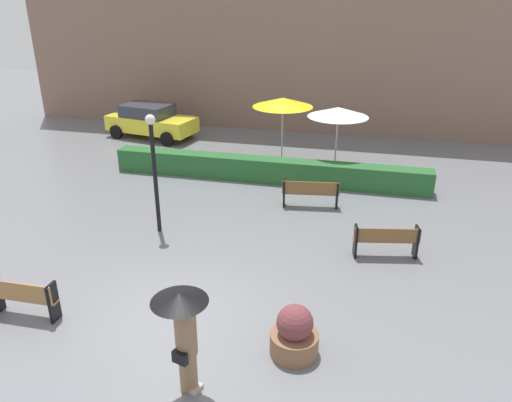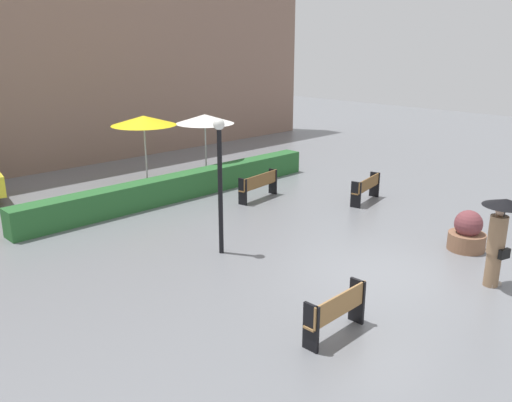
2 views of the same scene
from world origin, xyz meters
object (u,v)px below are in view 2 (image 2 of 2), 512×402
bench_far_right (367,187)px  bench_near_left (337,311)px  planter_pot (467,233)px  pedestrian_with_umbrella (500,230)px  patio_umbrella_yellow (144,121)px  patio_umbrella_white (205,119)px  lamp_post (220,172)px  bench_back_row (259,184)px

bench_far_right → bench_near_left: (-7.56, -4.51, 0.00)m
bench_near_left → planter_pot: size_ratio=1.42×
pedestrian_with_umbrella → planter_pot: bearing=39.6°
bench_far_right → patio_umbrella_yellow: (-4.14, 7.03, 1.94)m
bench_far_right → pedestrian_with_umbrella: (-3.39, -5.68, 0.80)m
planter_pot → patio_umbrella_white: bearing=91.1°
patio_umbrella_white → patio_umbrella_yellow: bearing=160.4°
planter_pot → lamp_post: size_ratio=0.31×
bench_near_left → patio_umbrella_yellow: 12.19m
bench_near_left → patio_umbrella_yellow: (3.42, 11.54, 1.94)m
bench_back_row → lamp_post: 5.17m
pedestrian_with_umbrella → bench_near_left: bearing=164.3°
bench_near_left → bench_back_row: (5.18, 7.28, 0.02)m
bench_back_row → planter_pot: (0.66, -7.07, -0.09)m
lamp_post → bench_near_left: bearing=-103.7°
bench_far_right → patio_umbrella_yellow: patio_umbrella_yellow is taller
bench_back_row → pedestrian_with_umbrella: pedestrian_with_umbrella is taller
pedestrian_with_umbrella → lamp_post: size_ratio=0.59×
bench_far_right → planter_pot: planter_pot is taller
bench_near_left → lamp_post: (1.11, 4.54, 1.64)m
bench_back_row → patio_umbrella_white: bearing=82.3°
patio_umbrella_yellow → planter_pot: bearing=-77.9°
lamp_post → patio_umbrella_yellow: lamp_post is taller
bench_far_right → planter_pot: (-1.71, -4.29, -0.07)m
bench_near_left → patio_umbrella_white: (5.65, 10.74, 1.86)m
bench_far_right → bench_near_left: bench_near_left is taller
bench_back_row → patio_umbrella_white: (0.47, 3.46, 1.84)m
bench_far_right → bench_back_row: (-2.38, 2.78, 0.02)m
bench_back_row → patio_umbrella_white: 3.94m
bench_far_right → pedestrian_with_umbrella: 6.66m
bench_back_row → patio_umbrella_yellow: bearing=112.5°
bench_near_left → lamp_post: 4.96m
bench_near_left → patio_umbrella_yellow: bearing=73.5°
bench_far_right → bench_back_row: size_ratio=0.94×
bench_near_left → bench_back_row: bearing=54.6°
bench_far_right → patio_umbrella_white: (-1.91, 6.23, 1.86)m
patio_umbrella_white → planter_pot: bearing=-88.9°
bench_back_row → patio_umbrella_white: size_ratio=0.72×
lamp_post → patio_umbrella_white: (4.54, 6.20, 0.22)m
planter_pot → patio_umbrella_white: patio_umbrella_white is taller
bench_far_right → planter_pot: 4.62m
planter_pot → patio_umbrella_white: (-0.20, 10.53, 1.93)m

